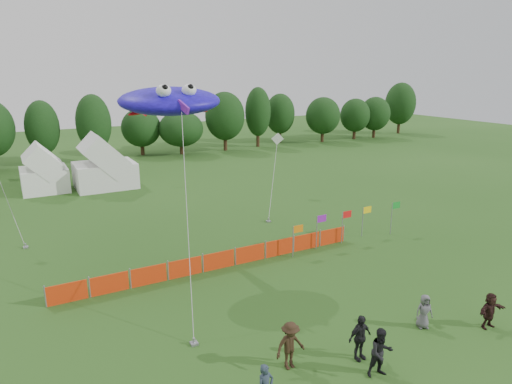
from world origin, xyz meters
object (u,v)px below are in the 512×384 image
spectator_d (360,338)px  spectator_f (490,311)px  spectator_b (381,353)px  spectator_c (290,346)px  spectator_e (424,311)px  barrier_fence (219,260)px  tent_right (105,167)px  tent_left (44,172)px  stingray_kite (168,101)px

spectator_d → spectator_f: bearing=-11.6°
spectator_b → spectator_f: spectator_b is taller
spectator_c → spectator_e: 6.63m
barrier_fence → spectator_f: size_ratio=11.05×
tent_right → spectator_b: bearing=-84.6°
tent_left → tent_right: tent_right is taller
tent_left → barrier_fence: tent_left is taller
stingray_kite → spectator_b: bearing=-76.8°
stingray_kite → tent_left: bearing=103.8°
spectator_f → stingray_kite: stingray_kite is taller
spectator_f → spectator_c: bearing=171.6°
tent_right → spectator_e: bearing=-77.4°
barrier_fence → stingray_kite: (-1.80, 2.11, 8.77)m
tent_right → spectator_f: tent_right is taller
barrier_fence → spectator_f: spectator_f is taller
spectator_b → spectator_c: spectator_b is taller
spectator_b → spectator_e: spectator_b is taller
barrier_fence → spectator_c: size_ratio=9.43×
tent_right → spectator_f: bearing=-73.8°
spectator_b → spectator_d: spectator_b is taller
spectator_e → stingray_kite: stingray_kite is taller
spectator_c → tent_left: bearing=98.9°
spectator_e → spectator_b: bearing=-136.8°
spectator_c → spectator_f: (9.11, -1.82, -0.14)m
spectator_c → spectator_d: 2.78m
tent_left → spectator_b: size_ratio=2.12×
tent_left → spectator_e: tent_left is taller
tent_left → spectator_c: 33.16m
spectator_b → spectator_f: (6.46, 0.15, -0.14)m
spectator_f → tent_left: bearing=116.2°
spectator_d → spectator_e: spectator_d is taller
spectator_b → spectator_f: bearing=15.4°
spectator_d → spectator_f: (6.46, -0.99, -0.12)m
spectator_b → spectator_c: (-2.65, 1.97, -0.00)m
spectator_b → spectator_f: size_ratio=1.17×
tent_left → spectator_c: size_ratio=2.12×
barrier_fence → spectator_b: 11.44m
barrier_fence → spectator_d: bearing=-82.5°
tent_right → spectator_d: (3.17, -32.24, -1.03)m
spectator_b → spectator_e: bearing=35.1°
spectator_b → spectator_c: 3.30m
spectator_f → spectator_d: bearing=174.2°
tent_right → barrier_fence: size_ratio=0.31×
tent_left → spectator_b: bearing=-76.4°
spectator_c → stingray_kite: stingray_kite is taller
spectator_d → stingray_kite: stingray_kite is taller
spectator_e → stingray_kite: 16.30m
spectator_e → spectator_d: bearing=-152.3°
tent_left → spectator_c: bearing=-80.1°
tent_left → spectator_e: (12.31, -33.10, -1.02)m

